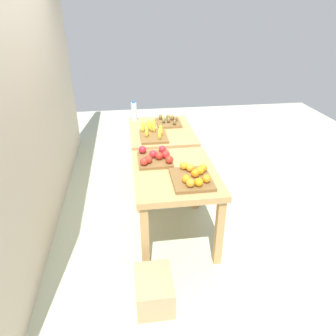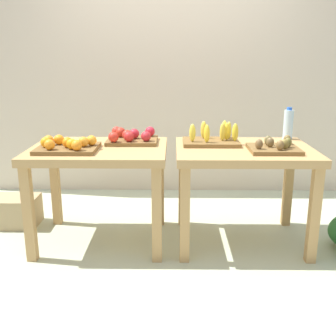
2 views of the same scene
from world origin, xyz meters
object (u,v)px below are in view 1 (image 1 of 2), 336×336
(display_table_left, at_px, (175,181))
(orange_bin, at_px, (193,177))
(display_table_right, at_px, (161,138))
(banana_crate, at_px, (153,133))
(kiwi_bin, at_px, (169,122))
(apple_bin, at_px, (155,157))
(watermelon_pile, at_px, (169,142))
(cardboard_produce_box, at_px, (154,290))
(water_bottle, at_px, (134,111))

(display_table_left, bearing_deg, orange_bin, -147.63)
(display_table_right, distance_m, banana_crate, 0.31)
(kiwi_bin, bearing_deg, display_table_left, 174.64)
(apple_bin, bearing_deg, display_table_right, -10.82)
(display_table_left, xyz_separation_m, banana_crate, (0.89, 0.13, 0.16))
(display_table_right, distance_m, watermelon_pile, 1.08)
(display_table_right, relative_size, watermelon_pile, 1.65)
(banana_crate, bearing_deg, cardboard_produce_box, 174.26)
(apple_bin, xyz_separation_m, kiwi_bin, (1.09, -0.29, -0.01))
(display_table_right, distance_m, water_bottle, 0.58)
(watermelon_pile, bearing_deg, water_bottle, 133.51)
(banana_crate, distance_m, water_bottle, 0.68)
(orange_bin, height_order, watermelon_pile, orange_bin)
(kiwi_bin, relative_size, watermelon_pile, 0.57)
(watermelon_pile, bearing_deg, kiwi_bin, 171.96)
(orange_bin, distance_m, banana_crate, 1.13)
(cardboard_produce_box, bearing_deg, display_table_left, -20.03)
(display_table_left, bearing_deg, apple_bin, 35.81)
(display_table_right, height_order, orange_bin, orange_bin)
(display_table_right, relative_size, orange_bin, 2.36)
(display_table_right, xyz_separation_m, banana_crate, (-0.23, 0.13, 0.16))
(apple_bin, xyz_separation_m, banana_crate, (0.66, -0.04, 0.00))
(display_table_right, distance_m, kiwi_bin, 0.28)
(display_table_left, distance_m, banana_crate, 0.92)
(orange_bin, relative_size, kiwi_bin, 1.22)
(banana_crate, xyz_separation_m, kiwi_bin, (0.43, -0.25, -0.02))
(water_bottle, xyz_separation_m, watermelon_pile, (0.53, -0.55, -0.72))
(water_bottle, height_order, watermelon_pile, water_bottle)
(orange_bin, bearing_deg, cardboard_produce_box, 144.95)
(display_table_left, bearing_deg, kiwi_bin, -5.36)
(apple_bin, distance_m, banana_crate, 0.66)
(display_table_left, distance_m, display_table_right, 1.12)
(display_table_left, xyz_separation_m, apple_bin, (0.23, 0.17, 0.16))
(kiwi_bin, height_order, watermelon_pile, kiwi_bin)
(orange_bin, xyz_separation_m, kiwi_bin, (1.53, 0.01, -0.01))
(display_table_left, bearing_deg, watermelon_pile, -6.33)
(apple_bin, height_order, banana_crate, banana_crate)
(orange_bin, bearing_deg, display_table_right, 5.66)
(orange_bin, height_order, kiwi_bin, orange_bin)
(watermelon_pile, relative_size, cardboard_produce_box, 1.57)
(apple_bin, bearing_deg, water_bottle, 6.88)
(display_table_left, height_order, water_bottle, water_bottle)
(display_table_left, xyz_separation_m, cardboard_produce_box, (-0.82, 0.30, -0.53))
(cardboard_produce_box, bearing_deg, orange_bin, -35.05)
(display_table_right, height_order, water_bottle, water_bottle)
(display_table_right, height_order, cardboard_produce_box, display_table_right)
(display_table_left, relative_size, kiwi_bin, 2.89)
(apple_bin, relative_size, cardboard_produce_box, 1.00)
(watermelon_pile, bearing_deg, apple_bin, 167.71)
(orange_bin, xyz_separation_m, water_bottle, (1.74, 0.46, 0.09))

